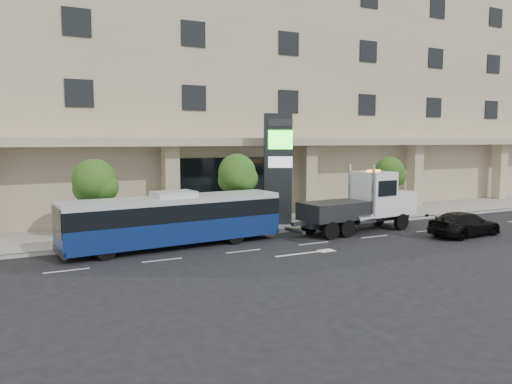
# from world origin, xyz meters

# --- Properties ---
(ground) EXTENTS (120.00, 120.00, 0.00)m
(ground) POSITION_xyz_m (0.00, 0.00, 0.00)
(ground) COLOR black
(ground) RESTS_ON ground
(sidewalk) EXTENTS (120.00, 6.00, 0.15)m
(sidewalk) POSITION_xyz_m (0.00, 5.00, 0.07)
(sidewalk) COLOR gray
(sidewalk) RESTS_ON ground
(curb) EXTENTS (120.00, 0.30, 0.15)m
(curb) POSITION_xyz_m (0.00, 2.00, 0.07)
(curb) COLOR gray
(curb) RESTS_ON ground
(convention_center) EXTENTS (60.00, 17.60, 20.00)m
(convention_center) POSITION_xyz_m (-0.00, 15.42, 9.97)
(convention_center) COLOR tan
(convention_center) RESTS_ON ground
(tree_left) EXTENTS (2.27, 2.20, 4.22)m
(tree_left) POSITION_xyz_m (-9.97, 3.59, 3.11)
(tree_left) COLOR #422B19
(tree_left) RESTS_ON sidewalk
(tree_mid) EXTENTS (2.28, 2.20, 4.38)m
(tree_mid) POSITION_xyz_m (-1.97, 3.59, 3.26)
(tree_mid) COLOR #422B19
(tree_mid) RESTS_ON sidewalk
(tree_right) EXTENTS (2.10, 2.00, 4.04)m
(tree_right) POSITION_xyz_m (9.53, 3.59, 3.04)
(tree_right) COLOR #422B19
(tree_right) RESTS_ON sidewalk
(city_bus) EXTENTS (11.19, 3.29, 2.79)m
(city_bus) POSITION_xyz_m (-6.66, 0.92, 1.42)
(city_bus) COLOR black
(city_bus) RESTS_ON ground
(tow_truck) EXTENTS (8.62, 2.73, 3.91)m
(tow_truck) POSITION_xyz_m (4.53, 0.17, 1.61)
(tow_truck) COLOR #2D3033
(tow_truck) RESTS_ON ground
(black_sedan) EXTENTS (4.78, 2.23, 1.35)m
(black_sedan) POSITION_xyz_m (8.60, -3.56, 0.67)
(black_sedan) COLOR black
(black_sedan) RESTS_ON ground
(signage_pylon) EXTENTS (1.77, 1.24, 6.76)m
(signage_pylon) POSITION_xyz_m (0.84, 3.80, 3.58)
(signage_pylon) COLOR black
(signage_pylon) RESTS_ON sidewalk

